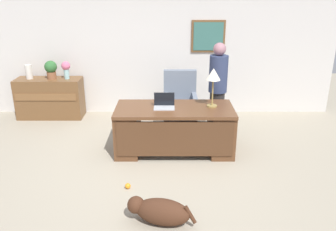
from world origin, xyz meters
TOP-DOWN VIEW (x-y plane):
  - ground_plane at (0.00, 0.00)m, footprint 12.00×12.00m
  - back_wall at (0.01, 2.60)m, footprint 7.00×0.16m
  - desk at (0.23, 0.65)m, footprint 1.85×0.84m
  - credenza at (-2.25, 2.25)m, footprint 1.29×0.50m
  - armchair at (0.35, 1.62)m, footprint 0.60×0.59m
  - person_standing at (1.00, 1.41)m, footprint 0.32×0.32m
  - dog_lying at (0.03, -1.18)m, footprint 0.79×0.44m
  - laptop at (0.07, 0.69)m, footprint 0.32×0.22m
  - desk_lamp at (0.82, 0.73)m, footprint 0.22×0.22m
  - vase_with_flowers at (-1.87, 2.25)m, footprint 0.17×0.17m
  - vase_empty at (-2.61, 2.25)m, footprint 0.13×0.13m
  - potted_plant at (-2.17, 2.25)m, footprint 0.24×0.24m
  - dog_toy_ball at (-0.40, -0.47)m, footprint 0.08×0.08m

SIDE VIEW (x-z plane):
  - ground_plane at x=0.00m, z-range 0.00..0.00m
  - dog_toy_ball at x=-0.40m, z-range 0.00..0.08m
  - dog_lying at x=0.03m, z-range 0.01..0.31m
  - credenza at x=-2.25m, z-range 0.00..0.80m
  - desk at x=0.23m, z-range 0.03..0.77m
  - armchair at x=0.35m, z-range -0.06..1.03m
  - laptop at x=0.07m, z-range 0.68..0.91m
  - person_standing at x=1.00m, z-range 0.02..1.66m
  - vase_empty at x=-2.61m, z-range 0.80..1.08m
  - potted_plant at x=-2.17m, z-range 0.82..1.18m
  - vase_with_flowers at x=-1.87m, z-range 0.84..1.19m
  - desk_lamp at x=0.82m, z-range 0.92..1.53m
  - back_wall at x=0.01m, z-range 0.00..2.70m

